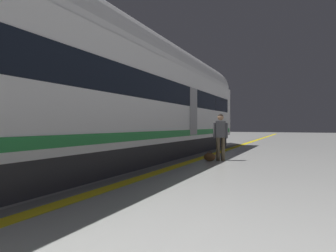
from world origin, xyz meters
name	(u,v)px	position (x,y,z in m)	size (l,w,h in m)	color
safety_line_strip	(174,167)	(-1.06, 10.00, 0.00)	(0.36, 80.00, 0.01)	yellow
tactile_edge_band	(166,166)	(-1.35, 10.00, 0.00)	(0.54, 80.00, 0.01)	slate
high_speed_train	(83,83)	(-3.10, 8.10, 2.50)	(2.94, 28.44, 4.97)	#38383D
passenger_near	(221,134)	(-0.15, 12.20, 1.00)	(0.51, 0.31, 1.73)	brown
duffel_bag_near	(210,157)	(-0.47, 11.88, 0.15)	(0.44, 0.26, 0.36)	brown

